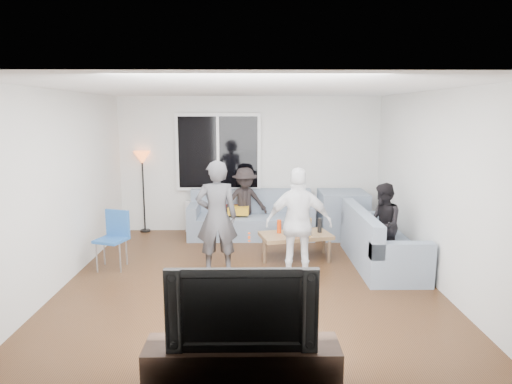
{
  "coord_description": "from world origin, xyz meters",
  "views": [
    {
      "loc": [
        0.03,
        -5.92,
        2.32
      ],
      "look_at": [
        0.1,
        0.6,
        1.15
      ],
      "focal_mm": 31.62,
      "sensor_mm": 36.0,
      "label": 1
    }
  ],
  "objects_px": {
    "coffee_table": "(295,246)",
    "floor_lamp": "(144,192)",
    "sofa_right_section": "(382,238)",
    "player_right": "(299,224)",
    "side_chair": "(111,241)",
    "spectator_right": "(383,225)",
    "sofa_back_section": "(251,214)",
    "spectator_back": "(245,202)",
    "player_left": "(217,217)",
    "television": "(242,304)",
    "tv_console": "(242,368)"
  },
  "relations": [
    {
      "from": "coffee_table",
      "to": "floor_lamp",
      "type": "height_order",
      "value": "floor_lamp"
    },
    {
      "from": "sofa_right_section",
      "to": "player_right",
      "type": "relative_size",
      "value": 1.28
    },
    {
      "from": "side_chair",
      "to": "spectator_right",
      "type": "relative_size",
      "value": 0.68
    },
    {
      "from": "floor_lamp",
      "to": "player_right",
      "type": "height_order",
      "value": "player_right"
    },
    {
      "from": "sofa_back_section",
      "to": "sofa_right_section",
      "type": "relative_size",
      "value": 1.15
    },
    {
      "from": "spectator_back",
      "to": "sofa_right_section",
      "type": "bearing_deg",
      "value": -55.66
    },
    {
      "from": "sofa_back_section",
      "to": "sofa_right_section",
      "type": "height_order",
      "value": "same"
    },
    {
      "from": "sofa_right_section",
      "to": "player_left",
      "type": "bearing_deg",
      "value": 96.49
    },
    {
      "from": "spectator_back",
      "to": "television",
      "type": "xyz_separation_m",
      "value": [
        0.04,
        -4.8,
        0.14
      ]
    },
    {
      "from": "spectator_right",
      "to": "television",
      "type": "relative_size",
      "value": 1.05
    },
    {
      "from": "floor_lamp",
      "to": "player_right",
      "type": "xyz_separation_m",
      "value": [
        2.74,
        -2.51,
        0.0
      ]
    },
    {
      "from": "sofa_back_section",
      "to": "player_right",
      "type": "height_order",
      "value": "player_right"
    },
    {
      "from": "sofa_right_section",
      "to": "spectator_right",
      "type": "relative_size",
      "value": 1.58
    },
    {
      "from": "sofa_right_section",
      "to": "player_right",
      "type": "xyz_separation_m",
      "value": [
        -1.33,
        -0.53,
        0.36
      ]
    },
    {
      "from": "sofa_right_section",
      "to": "television",
      "type": "distance_m",
      "value": 3.81
    },
    {
      "from": "player_right",
      "to": "tv_console",
      "type": "distance_m",
      "value": 2.8
    },
    {
      "from": "player_left",
      "to": "spectator_back",
      "type": "xyz_separation_m",
      "value": [
        0.38,
        1.91,
        -0.17
      ]
    },
    {
      "from": "spectator_right",
      "to": "tv_console",
      "type": "bearing_deg",
      "value": -29.88
    },
    {
      "from": "sofa_back_section",
      "to": "television",
      "type": "xyz_separation_m",
      "value": [
        -0.07,
        -4.77,
        0.36
      ]
    },
    {
      "from": "side_chair",
      "to": "spectator_right",
      "type": "bearing_deg",
      "value": 20.63
    },
    {
      "from": "sofa_back_section",
      "to": "spectator_back",
      "type": "height_order",
      "value": "spectator_back"
    },
    {
      "from": "floor_lamp",
      "to": "spectator_back",
      "type": "bearing_deg",
      "value": -10.27
    },
    {
      "from": "player_left",
      "to": "tv_console",
      "type": "bearing_deg",
      "value": 91.86
    },
    {
      "from": "player_right",
      "to": "sofa_right_section",
      "type": "bearing_deg",
      "value": -153.91
    },
    {
      "from": "coffee_table",
      "to": "side_chair",
      "type": "distance_m",
      "value": 2.83
    },
    {
      "from": "sofa_right_section",
      "to": "tv_console",
      "type": "height_order",
      "value": "sofa_right_section"
    },
    {
      "from": "television",
      "to": "sofa_right_section",
      "type": "bearing_deg",
      "value": 56.93
    },
    {
      "from": "sofa_right_section",
      "to": "player_left",
      "type": "height_order",
      "value": "player_left"
    },
    {
      "from": "floor_lamp",
      "to": "spectator_back",
      "type": "height_order",
      "value": "floor_lamp"
    },
    {
      "from": "sofa_right_section",
      "to": "player_left",
      "type": "relative_size",
      "value": 1.22
    },
    {
      "from": "sofa_back_section",
      "to": "side_chair",
      "type": "xyz_separation_m",
      "value": [
        -2.07,
        -1.72,
        0.01
      ]
    },
    {
      "from": "sofa_back_section",
      "to": "side_chair",
      "type": "distance_m",
      "value": 2.7
    },
    {
      "from": "floor_lamp",
      "to": "player_right",
      "type": "bearing_deg",
      "value": -42.51
    },
    {
      "from": "sofa_back_section",
      "to": "tv_console",
      "type": "bearing_deg",
      "value": -90.86
    },
    {
      "from": "side_chair",
      "to": "tv_console",
      "type": "distance_m",
      "value": 3.65
    },
    {
      "from": "coffee_table",
      "to": "floor_lamp",
      "type": "relative_size",
      "value": 0.71
    },
    {
      "from": "side_chair",
      "to": "player_right",
      "type": "bearing_deg",
      "value": 10.48
    },
    {
      "from": "side_chair",
      "to": "player_left",
      "type": "bearing_deg",
      "value": 13.18
    },
    {
      "from": "player_left",
      "to": "spectator_back",
      "type": "relative_size",
      "value": 1.27
    },
    {
      "from": "sofa_back_section",
      "to": "television",
      "type": "bearing_deg",
      "value": -90.86
    },
    {
      "from": "sofa_right_section",
      "to": "coffee_table",
      "type": "xyz_separation_m",
      "value": [
        -1.28,
        0.33,
        -0.22
      ]
    },
    {
      "from": "sofa_back_section",
      "to": "coffee_table",
      "type": "bearing_deg",
      "value": -60.61
    },
    {
      "from": "coffee_table",
      "to": "sofa_right_section",
      "type": "bearing_deg",
      "value": -14.56
    },
    {
      "from": "floor_lamp",
      "to": "spectator_right",
      "type": "height_order",
      "value": "floor_lamp"
    },
    {
      "from": "player_left",
      "to": "tv_console",
      "type": "xyz_separation_m",
      "value": [
        0.42,
        -2.89,
        -0.6
      ]
    },
    {
      "from": "television",
      "to": "sofa_back_section",
      "type": "bearing_deg",
      "value": 89.14
    },
    {
      "from": "sofa_right_section",
      "to": "spectator_back",
      "type": "xyz_separation_m",
      "value": [
        -2.11,
        1.63,
        0.22
      ]
    },
    {
      "from": "sofa_right_section",
      "to": "coffee_table",
      "type": "relative_size",
      "value": 1.82
    },
    {
      "from": "side_chair",
      "to": "tv_console",
      "type": "xyz_separation_m",
      "value": [
        2.0,
        -3.05,
        -0.21
      ]
    },
    {
      "from": "sofa_back_section",
      "to": "player_left",
      "type": "height_order",
      "value": "player_left"
    }
  ]
}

